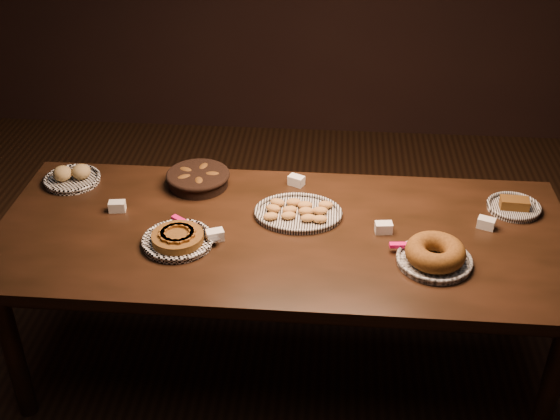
# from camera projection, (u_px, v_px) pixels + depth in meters

# --- Properties ---
(ground) EXTENTS (5.00, 5.00, 0.00)m
(ground) POSITION_uv_depth(u_px,v_px,m) (282.00, 362.00, 3.31)
(ground) COLOR black
(ground) RESTS_ON ground
(buffet_table) EXTENTS (2.40, 1.00, 0.75)m
(buffet_table) POSITION_uv_depth(u_px,v_px,m) (283.00, 245.00, 2.94)
(buffet_table) COLOR black
(buffet_table) RESTS_ON ground
(apple_tart_plate) EXTENTS (0.32, 0.30, 0.06)m
(apple_tart_plate) POSITION_uv_depth(u_px,v_px,m) (178.00, 239.00, 2.82)
(apple_tart_plate) COLOR white
(apple_tart_plate) RESTS_ON buffet_table
(madeleine_platter) EXTENTS (0.37, 0.30, 0.04)m
(madeleine_platter) POSITION_uv_depth(u_px,v_px,m) (298.00, 212.00, 2.99)
(madeleine_platter) COLOR black
(madeleine_platter) RESTS_ON buffet_table
(bundt_cake_plate) EXTENTS (0.32, 0.29, 0.09)m
(bundt_cake_plate) POSITION_uv_depth(u_px,v_px,m) (435.00, 255.00, 2.70)
(bundt_cake_plate) COLOR black
(bundt_cake_plate) RESTS_ON buffet_table
(croissant_basket) EXTENTS (0.35, 0.35, 0.07)m
(croissant_basket) POSITION_uv_depth(u_px,v_px,m) (198.00, 178.00, 3.19)
(croissant_basket) COLOR black
(croissant_basket) RESTS_ON buffet_table
(bread_roll_plate) EXTENTS (0.26, 0.26, 0.08)m
(bread_roll_plate) POSITION_uv_depth(u_px,v_px,m) (72.00, 177.00, 3.23)
(bread_roll_plate) COLOR white
(bread_roll_plate) RESTS_ON buffet_table
(loaf_plate) EXTENTS (0.23, 0.23, 0.05)m
(loaf_plate) POSITION_uv_depth(u_px,v_px,m) (514.00, 206.00, 3.03)
(loaf_plate) COLOR black
(loaf_plate) RESTS_ON buffet_table
(tent_cards) EXTENTS (1.64, 0.54, 0.04)m
(tent_cards) POSITION_uv_depth(u_px,v_px,m) (299.00, 214.00, 2.97)
(tent_cards) COLOR white
(tent_cards) RESTS_ON buffet_table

